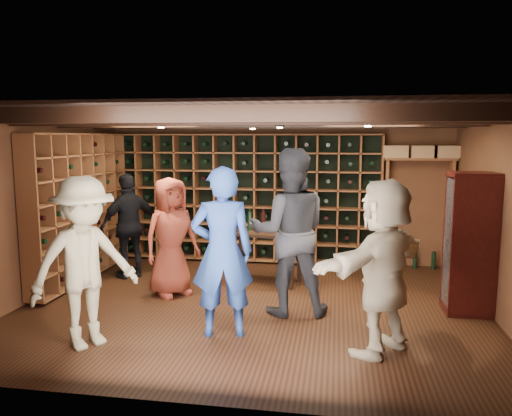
% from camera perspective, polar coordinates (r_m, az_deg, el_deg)
% --- Properties ---
extents(ground, '(6.00, 6.00, 0.00)m').
position_cam_1_polar(ground, '(6.71, -0.39, -11.09)').
color(ground, black).
rests_on(ground, ground).
extents(room_shell, '(6.00, 6.00, 6.00)m').
position_cam_1_polar(room_shell, '(6.39, -0.33, 10.02)').
color(room_shell, brown).
rests_on(room_shell, ground).
extents(wine_rack_back, '(4.65, 0.30, 2.20)m').
position_cam_1_polar(wine_rack_back, '(8.79, -1.22, 1.19)').
color(wine_rack_back, brown).
rests_on(wine_rack_back, ground).
extents(wine_rack_left, '(0.30, 2.65, 2.20)m').
position_cam_1_polar(wine_rack_left, '(8.14, -19.40, 0.19)').
color(wine_rack_left, brown).
rests_on(wine_rack_left, ground).
extents(crate_shelf, '(1.20, 0.32, 2.07)m').
position_cam_1_polar(crate_shelf, '(8.69, 18.18, 3.49)').
color(crate_shelf, brown).
rests_on(crate_shelf, ground).
extents(display_cabinet, '(0.55, 0.50, 1.75)m').
position_cam_1_polar(display_cabinet, '(6.79, 23.19, -4.03)').
color(display_cabinet, '#350C0A').
rests_on(display_cabinet, ground).
extents(man_blue_shirt, '(0.78, 0.61, 1.90)m').
position_cam_1_polar(man_blue_shirt, '(5.53, -3.89, -5.05)').
color(man_blue_shirt, navy).
rests_on(man_blue_shirt, ground).
extents(man_grey_suit, '(1.13, 0.94, 2.07)m').
position_cam_1_polar(man_grey_suit, '(6.21, 3.83, -2.77)').
color(man_grey_suit, black).
rests_on(man_grey_suit, ground).
extents(guest_red_floral, '(0.93, 0.96, 1.66)m').
position_cam_1_polar(guest_red_floral, '(7.06, -9.68, -3.26)').
color(guest_red_floral, maroon).
rests_on(guest_red_floral, ground).
extents(guest_woman_black, '(0.94, 1.00, 1.65)m').
position_cam_1_polar(guest_woman_black, '(8.08, -14.23, -1.99)').
color(guest_woman_black, black).
rests_on(guest_woman_black, ground).
extents(guest_khaki, '(1.24, 1.34, 1.81)m').
position_cam_1_polar(guest_khaki, '(5.53, -19.01, -5.93)').
color(guest_khaki, gray).
rests_on(guest_khaki, ground).
extents(guest_beige, '(1.48, 1.63, 1.81)m').
position_cam_1_polar(guest_beige, '(5.25, 14.33, -6.52)').
color(guest_beige, tan).
rests_on(guest_beige, ground).
extents(tasting_table, '(1.13, 0.71, 1.07)m').
position_cam_1_polar(tasting_table, '(7.55, 1.01, -3.35)').
color(tasting_table, black).
rests_on(tasting_table, ground).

